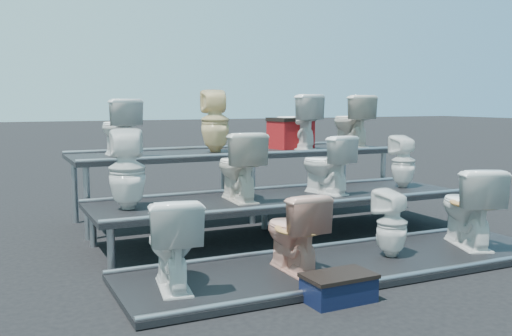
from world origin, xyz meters
name	(u,v)px	position (x,y,z in m)	size (l,w,h in m)	color
ground	(283,238)	(0.00, 0.00, 0.00)	(80.00, 80.00, 0.00)	black
tier_front	(351,265)	(0.00, -1.30, 0.03)	(4.20, 1.20, 0.06)	black
tier_mid	(284,217)	(0.00, 0.00, 0.23)	(4.20, 1.20, 0.46)	black
tier_back	(237,184)	(0.00, 1.30, 0.43)	(4.20, 1.20, 0.86)	black
toilet_0	(172,242)	(-1.67, -1.30, 0.42)	(0.40, 0.71, 0.72)	silver
toilet_1	(293,231)	(-0.59, -1.30, 0.40)	(0.38, 0.67, 0.68)	tan
toilet_2	(392,223)	(0.45, -1.30, 0.38)	(0.28, 0.29, 0.63)	silver
toilet_3	(468,206)	(1.40, -1.30, 0.46)	(0.45, 0.78, 0.80)	silver
toilet_4	(127,169)	(-1.71, 0.00, 0.85)	(0.35, 0.36, 0.78)	silver
toilet_5	(239,166)	(-0.54, 0.00, 0.82)	(0.41, 0.71, 0.73)	beige
toilet_6	(326,164)	(0.54, 0.00, 0.79)	(0.37, 0.65, 0.67)	silver
toilet_7	(403,161)	(1.65, 0.00, 0.78)	(0.29, 0.29, 0.63)	silver
toilet_8	(119,128)	(-1.52, 1.30, 1.20)	(0.38, 0.66, 0.67)	silver
toilet_9	(215,121)	(-0.30, 1.30, 1.26)	(0.36, 0.37, 0.80)	beige
toilet_10	(295,122)	(0.86, 1.30, 1.23)	(0.41, 0.72, 0.74)	silver
toilet_11	(351,121)	(1.77, 1.30, 1.22)	(0.41, 0.71, 0.73)	beige
red_crate	(291,135)	(0.84, 1.39, 1.05)	(0.52, 0.42, 0.37)	#9C1411
step_stool	(339,289)	(-0.57, -1.98, 0.09)	(0.52, 0.31, 0.19)	black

